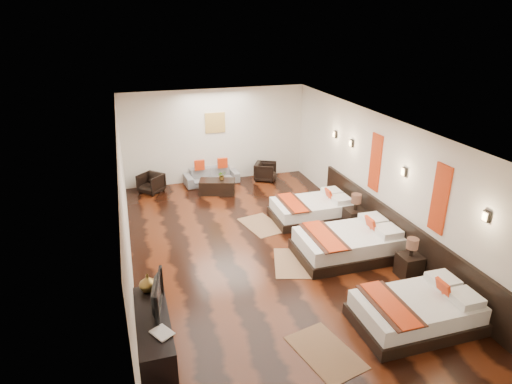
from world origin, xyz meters
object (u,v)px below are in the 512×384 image
object	(u,v)px
bed_far	(312,209)
tv_console	(154,332)
sofa	(212,176)
book	(155,337)
table_plant	(222,175)
armchair_left	(151,183)
armchair_right	(265,171)
bed_near	(417,311)
coffee_table	(217,187)
nightstand_a	(410,263)
nightstand_b	(355,216)
tv	(153,295)
bed_mid	(349,244)
figurine	(148,283)

from	to	relation	value
bed_far	tv_console	distance (m)	5.51
sofa	book	bearing A→B (deg)	-112.21
sofa	table_plant	xyz separation A→B (m)	(0.14, -0.81, 0.29)
armchair_left	armchair_right	distance (m)	3.46
bed_near	sofa	size ratio (longest dim) A/B	1.23
sofa	table_plant	size ratio (longest dim) A/B	6.30
bed_far	coffee_table	xyz separation A→B (m)	(-1.92, 2.35, -0.05)
sofa	table_plant	distance (m)	0.87
sofa	armchair_right	bearing A→B (deg)	-11.26
nightstand_a	nightstand_b	world-z (taller)	nightstand_b
armchair_left	coffee_table	bearing A→B (deg)	27.08
tv	bed_mid	bearing A→B (deg)	-60.37
figurine	nightstand_a	bearing A→B (deg)	-1.85
sofa	figurine	bearing A→B (deg)	-115.47
nightstand_a	nightstand_b	xyz separation A→B (m)	(0.00, 2.20, 0.02)
bed_near	book	xyz separation A→B (m)	(-4.20, 0.24, 0.30)
book	armchair_right	xyz separation A→B (m)	(3.93, 7.01, -0.28)
book	armchair_left	distance (m)	7.02
bed_far	sofa	bearing A→B (deg)	121.22
figurine	book	bearing A→B (deg)	-90.00
bed_far	book	bearing A→B (deg)	-136.09
nightstand_a	figurine	size ratio (longest dim) A/B	2.74
bed_mid	sofa	bearing A→B (deg)	110.72
armchair_left	table_plant	xyz separation A→B (m)	(1.95, -0.61, 0.25)
tv	table_plant	distance (m)	6.19
bed_far	sofa	world-z (taller)	bed_far
bed_far	tv	bearing A→B (deg)	-140.95
bed_far	table_plant	distance (m)	2.96
figurine	sofa	size ratio (longest dim) A/B	0.19
bed_near	coffee_table	world-z (taller)	bed_near
tv	book	distance (m)	0.72
bed_near	tv_console	size ratio (longest dim) A/B	1.11
tv_console	tv	size ratio (longest dim) A/B	2.02
armchair_right	nightstand_a	bearing A→B (deg)	-141.85
bed_near	armchair_right	xyz separation A→B (m)	(-0.27, 7.25, 0.02)
nightstand_b	sofa	xyz separation A→B (m)	(-2.67, 3.96, -0.07)
coffee_table	table_plant	distance (m)	0.36
figurine	nightstand_b	bearing A→B (deg)	22.38
sofa	tv_console	bearing A→B (deg)	-113.35
book	armchair_right	world-z (taller)	book
armchair_left	nightstand_b	bearing A→B (deg)	5.83
nightstand_b	tv_console	world-z (taller)	nightstand_b
tv_console	armchair_right	world-z (taller)	armchair_right
bed_far	table_plant	size ratio (longest dim) A/B	7.55
nightstand_b	coffee_table	size ratio (longest dim) A/B	0.88
tv_console	sofa	bearing A→B (deg)	71.33
book	bed_far	bearing A→B (deg)	43.91
table_plant	sofa	bearing A→B (deg)	99.97
book	sofa	xyz separation A→B (m)	(2.28, 7.20, -0.33)
nightstand_a	tv	xyz separation A→B (m)	(-4.89, -0.38, 0.52)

